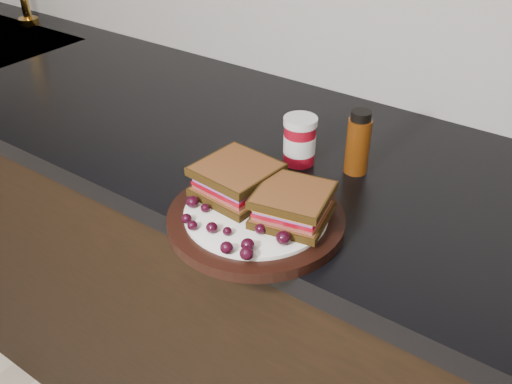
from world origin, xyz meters
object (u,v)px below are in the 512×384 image
at_px(condiment_jar, 300,140).
at_px(oil_bottle, 358,142).
at_px(plate, 256,219).
at_px(sandwich_left, 237,180).

height_order(condiment_jar, oil_bottle, oil_bottle).
distance_m(plate, condiment_jar, 0.21).
bearing_deg(condiment_jar, plate, -76.95).
relative_size(sandwich_left, oil_bottle, 0.98).
height_order(plate, sandwich_left, sandwich_left).
height_order(plate, condiment_jar, condiment_jar).
relative_size(sandwich_left, condiment_jar, 1.28).
bearing_deg(sandwich_left, oil_bottle, 68.46).
xyz_separation_m(condiment_jar, oil_bottle, (0.10, 0.03, 0.01)).
bearing_deg(plate, oil_bottle, 77.13).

